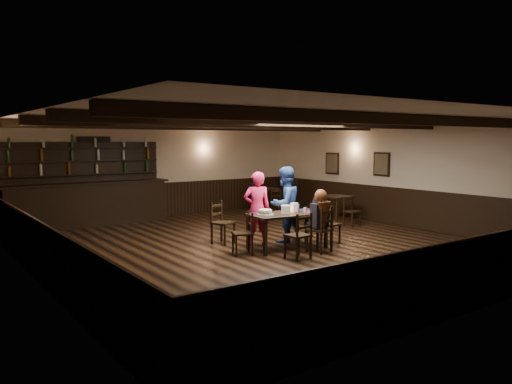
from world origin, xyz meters
TOP-DOWN VIEW (x-y plane):
  - ground at (0.00, 0.00)m, footprint 10.00×10.00m
  - room_shell at (0.01, 0.04)m, footprint 9.02×10.02m
  - dining_table at (0.27, -0.61)m, footprint 1.67×0.95m
  - chair_near_left at (-0.10, -1.47)m, footprint 0.44×0.42m
  - chair_near_right at (0.61, -1.31)m, footprint 0.51×0.49m
  - chair_end_left at (-0.70, -0.50)m, footprint 0.49×0.50m
  - chair_end_right at (1.27, -0.75)m, footprint 0.45×0.46m
  - chair_far_pushed at (-0.56, 0.69)m, footprint 0.55×0.54m
  - woman_pink at (-0.04, 0.04)m, footprint 0.68×0.58m
  - man_blue at (0.70, 0.01)m, footprint 0.90×0.75m
  - seated_person at (0.60, -1.25)m, footprint 0.34×0.52m
  - cake at (-0.23, -0.51)m, footprint 0.33×0.33m
  - plate_stack_a at (0.18, -0.67)m, footprint 0.19×0.19m
  - plate_stack_b at (0.50, -0.55)m, footprint 0.16×0.16m
  - tea_light at (0.30, -0.48)m, footprint 0.06×0.06m
  - salt_shaker at (0.64, -0.73)m, footprint 0.04×0.04m
  - pepper_shaker at (0.71, -0.69)m, footprint 0.04×0.04m
  - drink_glass at (0.57, -0.55)m, footprint 0.07×0.07m
  - menu_red at (0.78, -0.77)m, footprint 0.31×0.26m
  - menu_blue at (0.85, -0.51)m, footprint 0.30×0.21m
  - bar_counter at (-2.21, 4.72)m, footprint 4.33×0.70m
  - back_table_a at (3.41, 1.14)m, footprint 0.75×0.75m
  - back_table_b at (3.12, 3.93)m, footprint 0.88×0.88m
  - bg_patron_left at (2.57, 3.70)m, footprint 0.27×0.37m
  - bg_patron_right at (3.90, 3.69)m, footprint 0.34×0.43m

SIDE VIEW (x-z plane):
  - ground at x=0.00m, z-range 0.00..0.00m
  - chair_end_left at x=-0.70m, z-range 0.07..0.91m
  - chair_end_right at x=1.27m, z-range 0.07..0.93m
  - chair_near_left at x=-0.10m, z-range 0.07..0.97m
  - chair_far_pushed at x=-0.56m, z-range 0.08..0.99m
  - chair_near_right at x=0.61m, z-range 0.08..1.00m
  - back_table_b at x=3.12m, z-range 0.27..1.02m
  - back_table_a at x=3.41m, z-range 0.27..1.02m
  - dining_table at x=0.27m, z-range 0.30..1.05m
  - bar_counter at x=-2.21m, z-range -0.37..1.83m
  - menu_red at x=0.78m, z-range 0.75..0.76m
  - menu_blue at x=0.85m, z-range 0.75..0.76m
  - tea_light at x=0.30m, z-range 0.74..0.81m
  - woman_pink at x=-0.04m, z-range 0.00..1.59m
  - cake at x=-0.23m, z-range 0.75..0.85m
  - pepper_shaker at x=0.71m, z-range 0.75..0.85m
  - salt_shaker at x=0.64m, z-range 0.75..0.85m
  - bg_patron_left at x=2.57m, z-range 0.46..1.14m
  - drink_glass at x=0.57m, z-range 0.75..0.86m
  - man_blue at x=0.70m, z-range 0.00..1.67m
  - seated_person at x=0.60m, z-range 0.42..1.26m
  - plate_stack_a at x=0.18m, z-range 0.75..0.93m
  - plate_stack_b at x=0.50m, z-range 0.75..0.94m
  - bg_patron_right at x=3.90m, z-range 0.47..1.26m
  - room_shell at x=0.01m, z-range 0.39..3.10m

